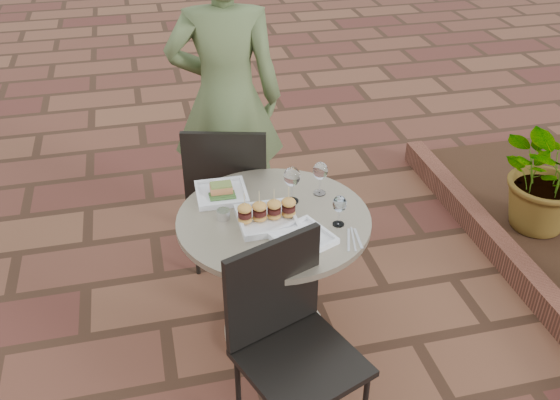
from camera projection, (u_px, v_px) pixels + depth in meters
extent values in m
plane|color=brown|center=(258.00, 369.00, 3.06)|extent=(60.00, 60.00, 0.00)
cylinder|color=gray|center=(274.00, 329.00, 3.26)|extent=(0.52, 0.52, 0.04)
cylinder|color=gray|center=(274.00, 280.00, 3.08)|extent=(0.08, 0.08, 0.70)
cylinder|color=gray|center=(274.00, 220.00, 2.88)|extent=(0.90, 0.90, 0.03)
cube|color=black|center=(231.00, 192.00, 3.58)|extent=(0.54, 0.54, 0.03)
cube|color=black|center=(225.00, 172.00, 3.28)|extent=(0.43, 0.14, 0.46)
cylinder|color=black|center=(266.00, 208.00, 3.86)|extent=(0.02, 0.02, 0.44)
cylinder|color=black|center=(205.00, 207.00, 3.87)|extent=(0.02, 0.02, 0.44)
cylinder|color=black|center=(262.00, 244.00, 3.55)|extent=(0.02, 0.02, 0.44)
cylinder|color=black|center=(196.00, 243.00, 3.56)|extent=(0.02, 0.02, 0.44)
cube|color=black|center=(301.00, 363.00, 2.50)|extent=(0.57, 0.57, 0.03)
cube|color=black|center=(273.00, 288.00, 2.50)|extent=(0.42, 0.19, 0.46)
cylinder|color=black|center=(238.00, 392.00, 2.67)|extent=(0.02, 0.02, 0.44)
cylinder|color=black|center=(309.00, 354.00, 2.85)|extent=(0.02, 0.02, 0.44)
imported|color=#4B5B32|center=(226.00, 100.00, 3.57)|extent=(0.72, 0.53, 1.81)
cube|color=white|center=(222.00, 194.00, 3.03)|extent=(0.25, 0.25, 0.01)
cube|color=#C87746|center=(221.00, 189.00, 3.01)|extent=(0.11, 0.07, 0.03)
cube|color=#5D6D31|center=(221.00, 185.00, 3.00)|extent=(0.10, 0.07, 0.01)
cube|color=white|center=(267.00, 220.00, 2.84)|extent=(0.26, 0.26, 0.01)
cube|color=white|center=(303.00, 239.00, 2.72)|extent=(0.30, 0.30, 0.01)
ellipsoid|color=#DE5B8F|center=(298.00, 245.00, 2.66)|extent=(0.04, 0.03, 0.02)
cylinder|color=white|center=(338.00, 224.00, 2.83)|extent=(0.05, 0.05, 0.00)
cylinder|color=white|center=(339.00, 218.00, 2.81)|extent=(0.01, 0.01, 0.07)
ellipsoid|color=white|center=(340.00, 204.00, 2.77)|extent=(0.06, 0.06, 0.08)
cylinder|color=white|center=(340.00, 205.00, 2.77)|extent=(0.05, 0.05, 0.04)
cylinder|color=white|center=(292.00, 201.00, 2.99)|extent=(0.07, 0.07, 0.00)
cylinder|color=white|center=(292.00, 193.00, 2.96)|extent=(0.01, 0.01, 0.08)
ellipsoid|color=white|center=(292.00, 177.00, 2.91)|extent=(0.08, 0.08, 0.10)
cylinder|color=white|center=(319.00, 193.00, 3.05)|extent=(0.06, 0.06, 0.00)
cylinder|color=white|center=(320.00, 186.00, 3.03)|extent=(0.01, 0.01, 0.08)
ellipsoid|color=white|center=(320.00, 171.00, 2.98)|extent=(0.07, 0.07, 0.09)
cylinder|color=silver|center=(223.00, 214.00, 2.85)|extent=(0.07, 0.07, 0.05)
cube|color=brown|center=(520.00, 271.00, 3.57)|extent=(0.12, 3.00, 0.15)
imported|color=#33662D|center=(552.00, 172.00, 3.79)|extent=(0.73, 0.65, 0.76)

